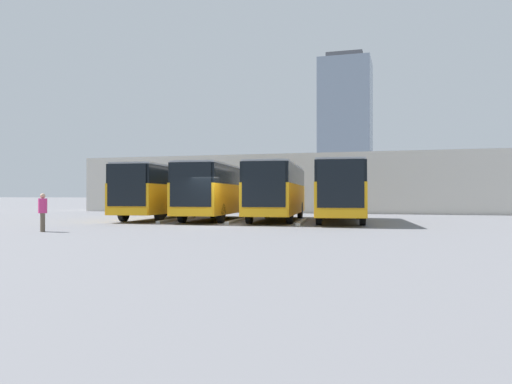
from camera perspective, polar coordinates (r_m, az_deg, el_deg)
The scene contains 11 objects.
ground_plane at distance 25.76m, azimuth -4.74°, elevation -3.83°, with size 600.00×600.00×0.00m, color slate.
bus_0 at distance 29.51m, azimuth 9.65°, elevation 0.28°, with size 3.78×11.15×3.40m.
curb_divider_0 at distance 28.25m, azimuth 5.36°, elevation -3.37°, with size 0.24×6.37×0.15m, color #B2B2AD.
bus_1 at distance 30.43m, azimuth 2.45°, elevation 0.26°, with size 3.78×11.15×3.40m.
curb_divider_1 at distance 29.45m, azimuth -1.98°, elevation -3.25°, with size 0.24×6.37×0.15m, color #B2B2AD.
bus_2 at distance 31.32m, azimuth -4.56°, elevation 0.24°, with size 3.78×11.15×3.40m.
curb_divider_2 at distance 30.63m, azimuth -9.03°, elevation -3.13°, with size 0.24×6.37×0.15m, color #B2B2AD.
bus_3 at distance 33.08m, azimuth -10.71°, elevation 0.21°, with size 3.78×11.15×3.40m.
pedestrian at distance 23.03m, azimuth -23.20°, elevation -2.02°, with size 0.51×0.51×1.63m.
station_building at distance 47.40m, azimuth 5.11°, elevation 0.94°, with size 41.19×11.10×5.21m.
office_tower at distance 207.39m, azimuth 10.22°, elevation 7.13°, with size 20.42×20.42×58.50m.
Camera 1 is at (-9.27, 23.98, 1.54)m, focal length 35.00 mm.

